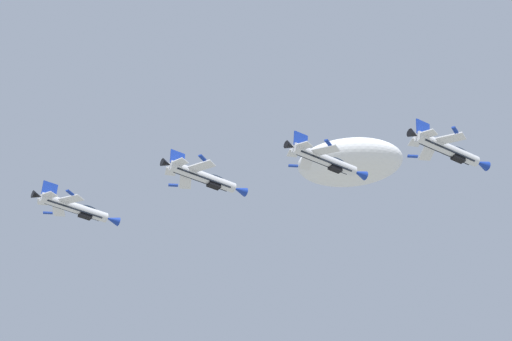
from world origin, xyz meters
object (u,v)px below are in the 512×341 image
Objects in this scene: fighter_jet_lead at (449,150)px; fighter_jet_right_wing at (204,177)px; fighter_jet_left_outer at (76,208)px; fighter_jet_left_wing at (326,160)px.

fighter_jet_right_wing is at bearing -138.86° from fighter_jet_lead.
fighter_jet_left_outer is (-62.47, 7.93, 1.41)m from fighter_jet_lead.
fighter_jet_right_wing is 1.00× the size of fighter_jet_left_outer.
fighter_jet_right_wing is (-20.04, -0.14, -1.03)m from fighter_jet_left_wing.
fighter_jet_left_wing is (-19.23, 3.93, 3.18)m from fighter_jet_lead.
fighter_jet_left_wing reaches higher than fighter_jet_lead.
fighter_jet_left_wing is at bearing 41.37° from fighter_jet_left_outer.
fighter_jet_lead is at bearing 35.10° from fighter_jet_left_wing.
fighter_jet_right_wing is at bearing -132.95° from fighter_jet_left_wing.
fighter_jet_lead is 19.88m from fighter_jet_left_wing.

